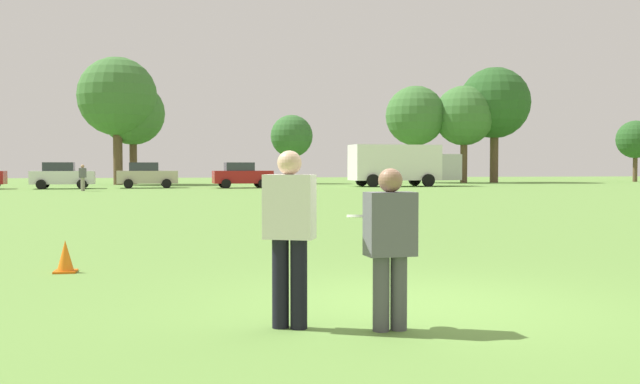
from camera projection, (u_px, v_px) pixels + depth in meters
name	position (u px, v px, depth m)	size (l,w,h in m)	color
ground_plane	(416.00, 305.00, 8.12)	(177.50, 177.50, 0.00)	#608C3D
player_thrower	(290.00, 228.00, 6.91)	(0.55, 0.44, 1.73)	black
player_defender	(390.00, 240.00, 6.82)	(0.49, 0.31, 1.56)	#4C4C51
frisbee	(360.00, 216.00, 7.04)	(0.27, 0.27, 0.06)	white
traffic_cone	(65.00, 257.00, 10.57)	(0.32, 0.32, 0.48)	#D8590C
parked_car_center	(62.00, 175.00, 49.04)	(4.32, 2.45, 1.82)	silver
parked_car_mid_right	(147.00, 175.00, 50.82)	(4.32, 2.45, 1.82)	#B7AD99
parked_car_near_right	(242.00, 175.00, 51.02)	(4.32, 2.45, 1.82)	maroon
box_truck	(402.00, 164.00, 54.87)	(8.65, 3.40, 3.18)	white
bystander_sideline_watcher	(83.00, 176.00, 44.74)	(0.42, 0.52, 1.67)	gray
tree_west_oak	(117.00, 97.00, 59.39)	(6.55, 6.55, 10.64)	brown
tree_west_maple	(133.00, 114.00, 60.82)	(5.39, 5.39, 8.76)	brown
tree_center_elm	(292.00, 136.00, 63.16)	(3.75, 3.75, 6.09)	brown
tree_east_birch	(415.00, 116.00, 66.56)	(5.57, 5.57, 9.04)	brown
tree_east_oak	(464.00, 116.00, 66.49)	(5.57, 5.57, 9.06)	brown
tree_far_east_pine	(495.00, 103.00, 67.51)	(6.71, 6.71, 10.91)	brown
tree_far_west_pine	(636.00, 140.00, 70.54)	(3.73, 3.73, 6.07)	brown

